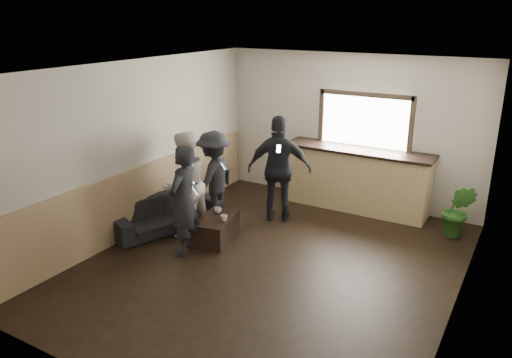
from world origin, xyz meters
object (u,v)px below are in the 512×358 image
Objects in this scene: cup_b at (224,218)px; person_d at (279,169)px; bar_counter at (357,175)px; person_c at (214,177)px; cup_a at (218,210)px; potted_plant at (458,211)px; person_a at (184,201)px; coffee_table at (217,228)px; person_b at (185,185)px; sofa at (166,213)px.

person_d is (0.29, 1.28, 0.50)m from cup_b.
bar_counter is 2.65m from person_c.
cup_a is 0.13× the size of potted_plant.
person_d reaches higher than person_c.
person_c is (-0.65, 0.66, 0.37)m from cup_b.
person_a is at bearing 12.33° from person_c.
coffee_table is 0.46× the size of person_d.
person_d reaches higher than potted_plant.
bar_counter reaches higher than coffee_table.
person_c is 0.87× the size of person_d.
person_c is at bearing 130.79° from cup_a.
person_d reaches higher than person_a.
cup_a reaches higher than coffee_table.
person_b is 0.70m from person_c.
cup_b is at bearing -117.13° from bar_counter.
potted_plant is at bearing 108.81° from person_c.
cup_b is at bearing -39.33° from cup_a.
coffee_table is at bearing -65.06° from sofa.
person_c is (-1.92, -1.82, 0.16)m from bar_counter.
sofa is at bearing -176.57° from coffee_table.
cup_b is 0.77m from person_a.
person_a reaches higher than cup_a.
potted_plant is at bearing 29.05° from cup_a.
cup_b is at bearing 98.94° from person_b.
person_d is at bearing -129.09° from bar_counter.
sofa is 2.06m from person_d.
cup_a is 0.68m from person_b.
person_d is (1.47, 1.29, 0.65)m from sofa.
person_a is at bearing -94.87° from cup_a.
bar_counter reaches higher than cup_a.
potted_plant is 4.05m from person_c.
potted_plant is at bearing 34.02° from cup_b.
bar_counter is at bearing -22.98° from sofa.
cup_b is (-1.27, -2.48, -0.21)m from bar_counter.
coffee_table is 8.34× the size of cup_b.
sofa is at bearing 17.27° from person_d.
cup_a is 0.69m from person_c.
potted_plant reaches higher than coffee_table.
cup_b is 1.40m from person_d.
cup_b is at bearing 141.48° from person_a.
person_c is at bearing -179.78° from person_b.
sofa reaches higher than coffee_table.
bar_counter is 26.14× the size of cup_b.
bar_counter is 23.26× the size of cup_a.
coffee_table is 0.51× the size of person_a.
bar_counter is 1.61× the size of person_a.
potted_plant is at bearing -42.24° from sofa.
coffee_table is 1.51m from person_d.
cup_b is (1.18, 0.01, 0.16)m from sofa.
sofa is 16.26× the size of cup_a.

